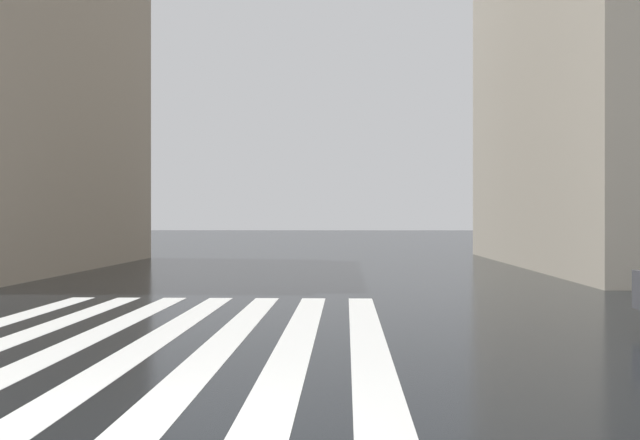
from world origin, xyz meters
The scene contains 1 object.
zebra_crossing centered at (4.00, 0.83, 0.00)m, with size 13.00×6.50×0.01m.
Camera 1 is at (-5.54, -1.86, 1.70)m, focal length 42.01 mm.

